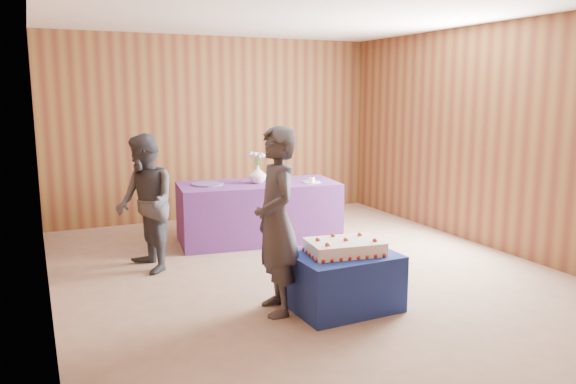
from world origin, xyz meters
TOP-DOWN VIEW (x-y plane):
  - ground at (0.00, 0.00)m, footprint 6.00×6.00m
  - room_shell at (0.00, 0.00)m, footprint 5.04×6.04m
  - cake_table at (-0.14, -1.02)m, footprint 0.92×0.73m
  - serving_table at (0.04, 1.43)m, footprint 2.10×1.15m
  - sheet_cake at (-0.13, -1.03)m, footprint 0.72×0.53m
  - vase at (0.03, 1.42)m, footprint 0.25×0.25m
  - flower_spray at (0.03, 1.42)m, footprint 0.22×0.22m
  - platter at (-0.59, 1.55)m, footprint 0.47×0.47m
  - plate at (0.67, 1.17)m, footprint 0.28×0.28m
  - cake_slice at (0.67, 1.17)m, footprint 0.08×0.08m
  - knife at (0.66, 1.06)m, footprint 0.26×0.07m
  - guest_left at (-0.71, -0.86)m, footprint 0.46×0.64m
  - guest_right at (-1.51, 0.76)m, footprint 0.66×0.79m

SIDE VIEW (x-z plane):
  - ground at x=0.00m, z-range 0.00..0.00m
  - cake_table at x=-0.14m, z-range 0.00..0.50m
  - serving_table at x=0.04m, z-range 0.00..0.75m
  - sheet_cake at x=-0.13m, z-range 0.48..0.64m
  - guest_right at x=-1.51m, z-range 0.00..1.47m
  - knife at x=0.66m, z-range 0.75..0.75m
  - plate at x=0.67m, z-range 0.75..0.76m
  - platter at x=-0.59m, z-range 0.75..0.77m
  - cake_slice at x=0.67m, z-range 0.75..0.83m
  - guest_left at x=-0.71m, z-range 0.00..1.62m
  - vase at x=0.03m, z-range 0.75..0.97m
  - flower_spray at x=0.03m, z-range 1.03..1.21m
  - room_shell at x=0.00m, z-range 0.44..3.16m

